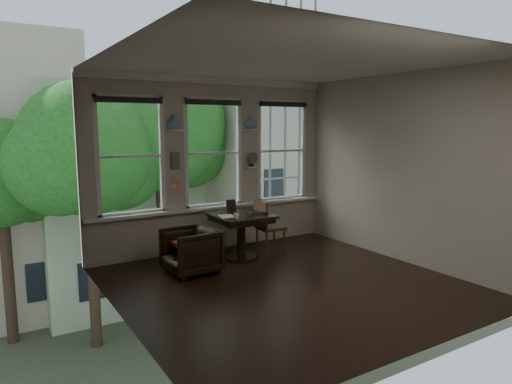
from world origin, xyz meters
TOP-DOWN VIEW (x-y plane):
  - ground at (0.00, 0.00)m, footprint 4.50×4.50m
  - ceiling at (0.00, 0.00)m, footprint 4.50×4.50m
  - wall_back at (0.00, 2.25)m, footprint 4.50×0.00m
  - wall_front at (0.00, -2.25)m, footprint 4.50×0.00m
  - wall_left at (-2.25, 0.00)m, footprint 0.00×4.50m
  - wall_right at (2.25, 0.00)m, footprint 0.00×4.50m
  - window_left at (-1.45, 2.25)m, footprint 1.10×0.12m
  - window_center at (0.00, 2.25)m, footprint 1.10×0.12m
  - window_right at (1.45, 2.25)m, footprint 1.10×0.12m
  - shelf_left at (-0.72, 2.15)m, footprint 0.26×0.16m
  - shelf_right at (0.72, 2.15)m, footprint 0.26×0.16m
  - intercom at (-0.72, 2.18)m, footprint 0.14×0.06m
  - sticky_notes at (-0.72, 2.19)m, footprint 0.16×0.01m
  - desk_fan at (0.72, 2.13)m, footprint 0.20×0.20m
  - vase_left at (-0.72, 2.15)m, footprint 0.24×0.24m
  - vase_right at (0.72, 2.15)m, footprint 0.24×0.24m
  - table at (0.07, 1.37)m, footprint 0.90×0.90m
  - armchair_left at (-0.92, 1.13)m, footprint 0.77×0.75m
  - cushion_red at (-0.92, 1.13)m, footprint 0.45×0.45m
  - side_chair_right at (0.67, 1.41)m, footprint 0.45×0.45m
  - laptop at (0.35, 1.19)m, footprint 0.34×0.26m
  - mug at (-0.17, 1.10)m, footprint 0.11×0.11m
  - drinking_glass at (0.10, 1.14)m, footprint 0.15×0.15m
  - tablet at (0.00, 1.57)m, footprint 0.17×0.10m
  - papers at (-0.21, 1.35)m, footprint 0.27×0.34m

SIDE VIEW (x-z plane):
  - ground at x=0.00m, z-range 0.00..0.00m
  - armchair_left at x=-0.92m, z-range 0.00..0.68m
  - table at x=0.07m, z-range 0.00..0.75m
  - cushion_red at x=-0.92m, z-range 0.42..0.48m
  - side_chair_right at x=0.67m, z-range 0.00..0.92m
  - papers at x=-0.21m, z-range 0.75..0.75m
  - laptop at x=0.35m, z-range 0.75..0.77m
  - mug at x=-0.17m, z-range 0.75..0.83m
  - drinking_glass at x=0.10m, z-range 0.75..0.85m
  - tablet at x=0.00m, z-range 0.75..0.97m
  - sticky_notes at x=-0.72m, z-range 1.13..1.37m
  - wall_back at x=0.00m, z-range -0.75..3.75m
  - wall_front at x=0.00m, z-range -0.75..3.75m
  - wall_left at x=-2.25m, z-range -0.75..3.75m
  - wall_right at x=2.25m, z-range -0.75..3.75m
  - desk_fan at x=0.72m, z-range 1.41..1.65m
  - intercom at x=-0.72m, z-range 1.46..1.74m
  - window_left at x=-1.45m, z-range 0.75..2.65m
  - window_center at x=0.00m, z-range 0.75..2.65m
  - window_right at x=1.45m, z-range 0.75..2.65m
  - shelf_left at x=-0.72m, z-range 2.08..2.12m
  - shelf_right at x=0.72m, z-range 2.08..2.12m
  - vase_left at x=-0.72m, z-range 2.12..2.36m
  - vase_right at x=0.72m, z-range 2.12..2.36m
  - ceiling at x=0.00m, z-range 3.00..3.00m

